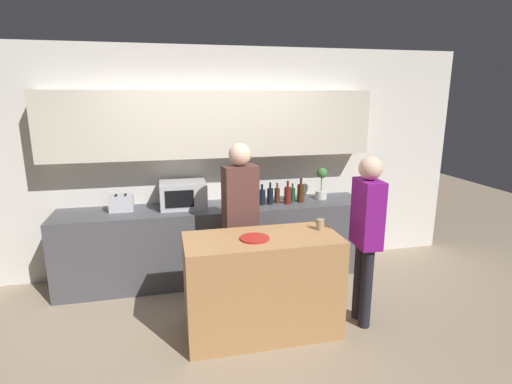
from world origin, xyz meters
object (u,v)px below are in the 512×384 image
Objects in this scene: person_left at (240,211)px; person_center at (367,228)px; bottle_1 at (270,196)px; toaster at (121,203)px; cup_0 at (320,225)px; bottle_3 at (288,195)px; plate_on_island at (255,238)px; bottle_5 at (301,193)px; bottle_2 at (277,195)px; potted_plant at (321,183)px; microwave at (183,195)px; bottle_0 at (262,197)px; bottle_4 at (292,195)px.

person_left is 1.04× the size of person_center.
person_center is at bearing -65.13° from bottle_1.
cup_0 is (1.87, -1.22, 0.00)m from toaster.
bottle_3 is 1.07× the size of plate_on_island.
toaster is at bearing 177.69° from bottle_5.
bottle_2 reaches higher than cup_0.
bottle_3 is at bearing -3.83° from toaster.
bottle_2 is 0.88× the size of bottle_3.
bottle_5 is at bearing 79.67° from cup_0.
potted_plant reaches higher than cup_0.
toaster is 2.23m from cup_0.
microwave reaches higher than bottle_3.
bottle_0 reaches higher than toaster.
bottle_0 is 0.15× the size of person_center.
potted_plant is 3.90× the size of cup_0.
potted_plant reaches higher than bottle_0.
bottle_2 is 0.13m from bottle_3.
bottle_3 reaches higher than plate_on_island.
bottle_1 reaches higher than toaster.
bottle_0 is 0.14× the size of person_left.
person_left is at bearing -53.42° from microwave.
person_left is at bearing 90.81° from plate_on_island.
bottle_3 is at bearing 60.50° from plate_on_island.
potted_plant reaches higher than plate_on_island.
person_center reaches higher than plate_on_island.
bottle_5 is (2.08, -0.08, 0.02)m from toaster.
bottle_3 is 0.16× the size of person_left.
person_center reaches higher than bottle_5.
person_left is at bearing -139.11° from bottle_4.
bottle_3 is 1.37m from plate_on_island.
potted_plant is 0.70m from bottle_1.
toaster is at bearing -39.29° from person_left.
bottle_1 is at bearing 172.15° from bottle_3.
cup_0 is at bearing -76.12° from bottle_0.
person_left is (-0.68, -0.59, 0.02)m from bottle_3.
bottle_3 is 0.90m from person_left.
cup_0 is at bearing -33.09° from toaster.
bottle_1 is (1.69, -0.10, 0.01)m from toaster.
cup_0 is (0.28, -1.13, 0.00)m from bottle_0.
bottle_3 is (0.31, -0.04, 0.01)m from bottle_0.
microwave is at bearing 53.44° from person_center.
bottle_1 is 1.16× the size of bottle_4.
bottle_4 is (1.98, -0.05, -0.00)m from toaster.
microwave is 2.13× the size of bottle_0.
potted_plant is 0.79m from bottle_0.
bottle_2 reaches higher than bottle_4.
bottle_2 is 0.95× the size of plate_on_island.
potted_plant is at bearing -0.00° from toaster.
bottle_4 is 0.76× the size of bottle_5.
bottle_1 is 0.88× the size of bottle_5.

